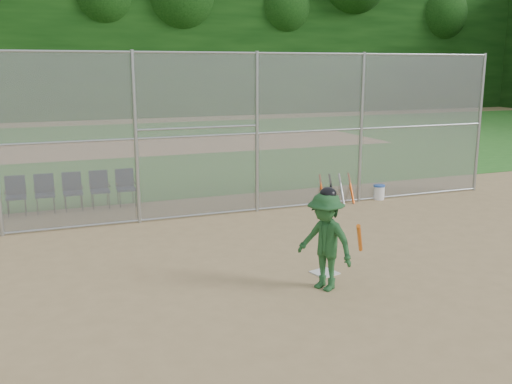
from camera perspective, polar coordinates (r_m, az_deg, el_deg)
name	(u,v)px	position (r m, az deg, el deg)	size (l,w,h in m)	color
ground	(309,284)	(9.89, 5.34, -9.18)	(100.00, 100.00, 0.00)	tan
grass_strip	(133,147)	(26.77, -12.18, 4.40)	(100.00, 100.00, 0.00)	#286A1F
dirt_patch_far	(133,147)	(26.77, -12.18, 4.41)	(24.00, 24.00, 0.00)	tan
backstop_fence	(219,132)	(13.92, -3.76, 5.98)	(16.09, 0.09, 4.00)	gray
treeline	(121,25)	(28.56, -13.38, 15.90)	(81.00, 60.00, 11.00)	black
home_plate	(325,273)	(10.42, 6.88, -8.01)	(0.41, 0.41, 0.02)	silver
batter_at_plate	(325,241)	(9.46, 6.96, -4.84)	(1.13, 1.30, 1.74)	#1F4E26
water_cooler	(379,192)	(16.24, 12.19, 0.00)	(0.33, 0.33, 0.41)	white
spare_bats	(336,189)	(15.46, 8.04, 0.29)	(0.96, 0.41, 0.83)	#D84C14
chair_1	(16,196)	(15.36, -22.88, -0.38)	(0.54, 0.52, 0.96)	#101D3B
chair_2	(45,194)	(15.35, -20.36, -0.19)	(0.54, 0.52, 0.96)	#101D3B
chair_3	(73,192)	(15.38, -17.85, 0.01)	(0.54, 0.52, 0.96)	#101D3B
chair_4	(100,190)	(15.43, -15.34, 0.21)	(0.54, 0.52, 0.96)	#101D3B
chair_5	(126,188)	(15.50, -12.86, 0.40)	(0.54, 0.52, 0.96)	#101D3B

